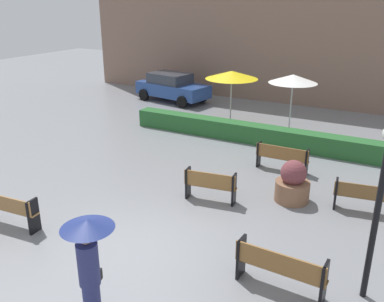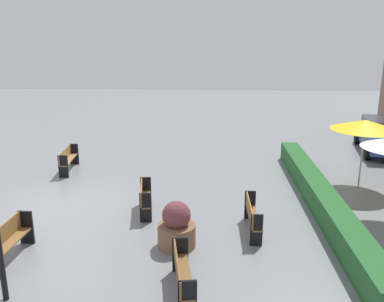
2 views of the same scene
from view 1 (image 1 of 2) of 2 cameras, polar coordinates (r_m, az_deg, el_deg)
The scene contains 14 objects.
ground_plane at distance 10.24m, azimuth -6.96°, elevation -12.75°, with size 60.00×60.00×0.00m, color gray.
bench_mid_center at distance 11.97m, azimuth 2.50°, elevation -4.55°, with size 1.53×0.56×0.91m.
bench_back_row at distance 14.36m, azimuth 12.21°, elevation -0.70°, with size 1.78×0.34×0.88m.
bench_near_left at distance 11.72m, azimuth -24.16°, elevation -6.99°, with size 1.89×0.52×0.90m.
bench_far_right at distance 12.30m, azimuth 23.09°, elevation -5.70°, with size 1.87×0.64×0.85m.
bench_near_right at distance 8.72m, azimuth 11.93°, elevation -15.35°, with size 1.85×0.45×0.92m.
pedestrian_with_umbrella at distance 7.74m, azimuth -13.94°, elevation -13.93°, with size 0.95×0.95×2.00m.
planter_pot at distance 12.32m, azimuth 13.60°, elevation -4.37°, with size 0.99×0.99×1.24m.
lamp_post at distance 8.28m, azimuth 24.30°, elevation -5.71°, with size 0.28×0.28×3.51m.
patio_umbrella_yellow at distance 19.00m, azimuth 5.45°, elevation 10.32°, with size 2.36×2.36×2.47m.
patio_umbrella_white at distance 17.99m, azimuth 13.66°, elevation 9.57°, with size 2.02×2.02×2.56m.
hedge_strip at distance 17.00m, azimuth 9.01°, elevation 2.28°, with size 11.18×0.70×0.74m, color #28602D.
building_facade at distance 23.46m, azimuth 16.90°, elevation 17.69°, with size 28.00×1.20×9.63m, color #846656.
parked_car at distance 23.76m, azimuth -2.74°, elevation 8.79°, with size 4.44×2.54×1.57m.
Camera 1 is at (5.16, -6.88, 5.56)m, focal length 38.99 mm.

